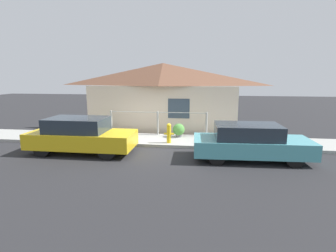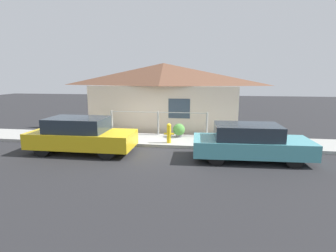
{
  "view_description": "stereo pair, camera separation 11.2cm",
  "coord_description": "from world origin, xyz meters",
  "px_view_note": "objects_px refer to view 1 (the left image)",
  "views": [
    {
      "loc": [
        2.21,
        -10.66,
        3.05
      ],
      "look_at": [
        0.74,
        0.3,
        0.9
      ],
      "focal_mm": 28.0,
      "sensor_mm": 36.0,
      "label": 1
    },
    {
      "loc": [
        2.32,
        -10.65,
        3.05
      ],
      "look_at": [
        0.74,
        0.3,
        0.9
      ],
      "focal_mm": 28.0,
      "sensor_mm": 36.0,
      "label": 2
    }
  ],
  "objects_px": {
    "car_left": "(81,135)",
    "fire_hydrant": "(169,133)",
    "car_right": "(250,142)",
    "potted_plant_near_hydrant": "(179,130)",
    "potted_plant_by_fence": "(99,129)"
  },
  "relations": [
    {
      "from": "car_left",
      "to": "potted_plant_near_hydrant",
      "type": "xyz_separation_m",
      "value": [
        3.64,
        2.67,
        -0.23
      ]
    },
    {
      "from": "car_right",
      "to": "potted_plant_by_fence",
      "type": "xyz_separation_m",
      "value": [
        -6.84,
        2.65,
        -0.24
      ]
    },
    {
      "from": "fire_hydrant",
      "to": "potted_plant_near_hydrant",
      "type": "height_order",
      "value": "fire_hydrant"
    },
    {
      "from": "car_left",
      "to": "fire_hydrant",
      "type": "xyz_separation_m",
      "value": [
        3.32,
        1.5,
        -0.13
      ]
    },
    {
      "from": "potted_plant_by_fence",
      "to": "potted_plant_near_hydrant",
      "type": "bearing_deg",
      "value": 0.29
    },
    {
      "from": "car_left",
      "to": "car_right",
      "type": "height_order",
      "value": "car_left"
    },
    {
      "from": "fire_hydrant",
      "to": "potted_plant_near_hydrant",
      "type": "xyz_separation_m",
      "value": [
        0.32,
        1.17,
        -0.11
      ]
    },
    {
      "from": "car_right",
      "to": "potted_plant_by_fence",
      "type": "bearing_deg",
      "value": 156.72
    },
    {
      "from": "car_right",
      "to": "potted_plant_near_hydrant",
      "type": "bearing_deg",
      "value": 134.85
    },
    {
      "from": "car_left",
      "to": "potted_plant_by_fence",
      "type": "distance_m",
      "value": 2.69
    },
    {
      "from": "car_right",
      "to": "fire_hydrant",
      "type": "xyz_separation_m",
      "value": [
        -3.18,
        1.51,
        -0.07
      ]
    },
    {
      "from": "car_left",
      "to": "potted_plant_near_hydrant",
      "type": "relative_size",
      "value": 6.4
    },
    {
      "from": "potted_plant_near_hydrant",
      "to": "fire_hydrant",
      "type": "bearing_deg",
      "value": -105.41
    },
    {
      "from": "car_right",
      "to": "fire_hydrant",
      "type": "bearing_deg",
      "value": 152.59
    },
    {
      "from": "car_right",
      "to": "potted_plant_near_hydrant",
      "type": "relative_size",
      "value": 6.51
    }
  ]
}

